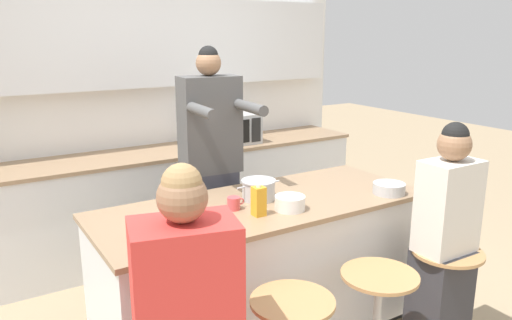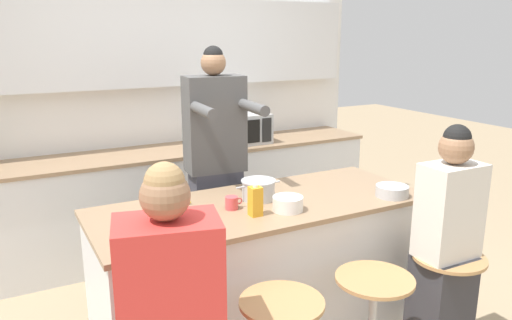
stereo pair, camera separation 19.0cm
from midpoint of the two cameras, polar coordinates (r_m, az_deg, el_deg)
name	(u,v)px [view 2 (the right image)]	position (r m, az deg, el deg)	size (l,w,h in m)	color
wall_back	(162,75)	(4.59, -9.47, 9.58)	(3.97, 0.22, 2.70)	white
back_counter	(178,199)	(4.54, -7.72, -4.42)	(3.68, 0.61, 0.92)	silver
kitchen_island	(262,270)	(3.22, 2.43, -12.44)	(2.06, 0.82, 0.90)	black
bar_stool_rightmost	(445,299)	(3.26, 22.40, -14.53)	(0.41, 0.41, 0.67)	tan
person_cooking	(216,177)	(3.58, -3.08, -1.94)	(0.46, 0.62, 1.83)	#383842
person_seated_near	(445,256)	(3.14, 22.46, -10.14)	(0.35, 0.27, 1.43)	#333338
cooking_pot	(258,190)	(3.09, 2.05, -3.43)	(0.30, 0.22, 0.12)	#B7BABC
fruit_bowl	(288,204)	(2.91, 5.53, -5.00)	(0.18, 0.18, 0.08)	white
mixing_bowl_steel	(392,191)	(3.29, 16.90, -3.43)	(0.20, 0.20, 0.07)	#B7BABC
coffee_cup_near	(232,203)	(2.93, -0.92, -4.94)	(0.11, 0.08, 0.08)	#DB4C51
banana_bunch	(179,201)	(3.02, -7.07, -4.72)	(0.16, 0.11, 0.05)	yellow
juice_carton	(255,201)	(2.81, 1.87, -4.73)	(0.07, 0.07, 0.18)	gold
microwave	(239,128)	(4.59, -0.74, 3.62)	(0.52, 0.37, 0.27)	#B2B5B7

